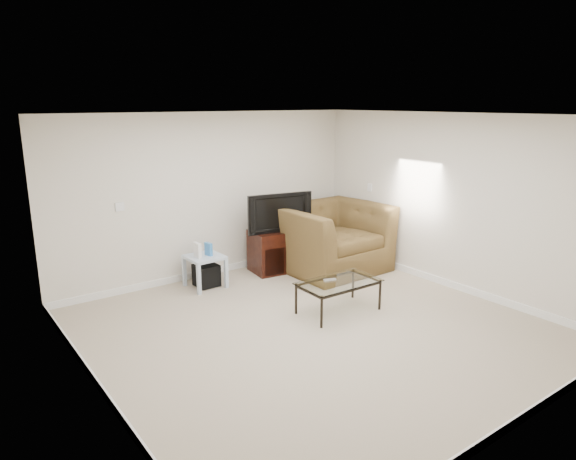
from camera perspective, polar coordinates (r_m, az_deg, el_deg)
floor at (r=6.27m, az=2.90°, el=-10.85°), size 5.00×5.00×0.00m
ceiling at (r=5.69m, az=3.22°, el=12.62°), size 5.00×5.00×0.00m
wall_back at (r=7.90m, az=-8.57°, el=3.79°), size 5.00×0.02×2.50m
wall_left at (r=4.73m, az=-21.08°, el=-4.04°), size 0.02×5.00×2.50m
wall_right at (r=7.66m, az=17.67°, el=2.95°), size 0.02×5.00×2.50m
plate_back at (r=7.35m, az=-18.19°, el=2.47°), size 0.12×0.02×0.12m
plate_right_switch at (r=8.67m, az=9.06°, el=4.68°), size 0.02×0.09×0.13m
plate_right_outlet at (r=8.67m, az=10.23°, el=-1.80°), size 0.02×0.08×0.12m
tv_stand at (r=8.20m, az=-1.29°, el=-2.27°), size 0.86×0.65×0.67m
dvd_player at (r=8.10m, az=-1.15°, el=-0.84°), size 0.50×0.38×0.07m
television at (r=8.01m, az=-1.20°, el=2.06°), size 1.01×0.38×0.61m
side_table at (r=7.60m, az=-9.20°, el=-4.55°), size 0.51×0.51×0.47m
subwoofer at (r=7.65m, az=-9.05°, el=-4.96°), size 0.32×0.32×0.32m
game_console at (r=7.43m, az=-10.03°, el=-2.23°), size 0.05×0.16×0.22m
game_case at (r=7.51m, az=-8.83°, el=-2.11°), size 0.06×0.14×0.19m
recliner at (r=8.19m, az=4.90°, el=0.34°), size 1.62×1.07×1.40m
coffee_table at (r=6.68m, az=5.62°, el=-7.38°), size 1.06×0.61×0.41m
remote at (r=6.64m, az=4.67°, el=-5.52°), size 0.17×0.10×0.02m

